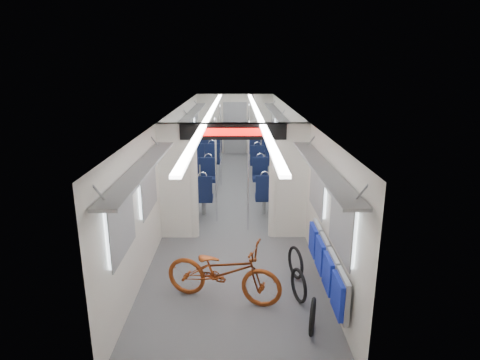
{
  "coord_description": "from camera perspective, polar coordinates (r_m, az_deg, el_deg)",
  "views": [
    {
      "loc": [
        0.06,
        -9.54,
        3.34
      ],
      "look_at": [
        0.13,
        -1.72,
        1.1
      ],
      "focal_mm": 30.0,
      "sensor_mm": 36.0,
      "label": 1
    }
  ],
  "objects": [
    {
      "name": "carriage",
      "position": [
        9.46,
        -0.86,
        4.76
      ],
      "size": [
        12.0,
        12.02,
        2.31
      ],
      "color": "#515456",
      "rests_on": "ground"
    },
    {
      "name": "bicycle",
      "position": [
        5.98,
        -2.41,
        -12.85
      ],
      "size": [
        1.85,
        1.09,
        0.92
      ],
      "primitive_type": "imported",
      "rotation": [
        0.0,
        0.0,
        1.28
      ],
      "color": "#8B3A14",
      "rests_on": "ground"
    },
    {
      "name": "flip_bench",
      "position": [
        6.04,
        12.15,
        -11.61
      ],
      "size": [
        0.12,
        2.15,
        0.57
      ],
      "color": "gray",
      "rests_on": "carriage"
    },
    {
      "name": "bike_hoop_a",
      "position": [
        5.51,
        10.25,
        -18.8
      ],
      "size": [
        0.18,
        0.49,
        0.49
      ],
      "primitive_type": "torus",
      "rotation": [
        1.57,
        0.0,
        1.29
      ],
      "color": "black",
      "rests_on": "ground"
    },
    {
      "name": "bike_hoop_b",
      "position": [
        6.11,
        8.33,
        -14.81
      ],
      "size": [
        0.18,
        0.51,
        0.51
      ],
      "primitive_type": "torus",
      "rotation": [
        1.57,
        0.0,
        1.84
      ],
      "color": "black",
      "rests_on": "ground"
    },
    {
      "name": "bike_hoop_c",
      "position": [
        6.7,
        7.9,
        -11.73
      ],
      "size": [
        0.2,
        0.53,
        0.54
      ],
      "primitive_type": "torus",
      "rotation": [
        1.57,
        0.0,
        1.86
      ],
      "color": "black",
      "rests_on": "ground"
    },
    {
      "name": "seat_bay_near_left",
      "position": [
        10.0,
        -6.2,
        -0.43
      ],
      "size": [
        0.89,
        1.99,
        1.07
      ],
      "color": "black",
      "rests_on": "ground"
    },
    {
      "name": "seat_bay_near_right",
      "position": [
        10.04,
        4.51,
        -0.32
      ],
      "size": [
        0.89,
        1.98,
        1.07
      ],
      "color": "black",
      "rests_on": "ground"
    },
    {
      "name": "seat_bay_far_left",
      "position": [
        13.6,
        -4.7,
        4.1
      ],
      "size": [
        0.93,
        2.15,
        1.12
      ],
      "color": "black",
      "rests_on": "ground"
    },
    {
      "name": "seat_bay_far_right",
      "position": [
        13.38,
        3.27,
        3.89
      ],
      "size": [
        0.91,
        2.08,
        1.1
      ],
      "color": "black",
      "rests_on": "ground"
    },
    {
      "name": "stanchion_near_left",
      "position": [
        8.64,
        -3.42,
        1.26
      ],
      "size": [
        0.04,
        0.04,
        2.3
      ],
      "primitive_type": "cylinder",
      "color": "silver",
      "rests_on": "ground"
    },
    {
      "name": "stanchion_near_right",
      "position": [
        8.16,
        1.18,
        0.39
      ],
      "size": [
        0.04,
        0.04,
        2.3
      ],
      "primitive_type": "cylinder",
      "color": "silver",
      "rests_on": "ground"
    },
    {
      "name": "stanchion_far_left",
      "position": [
        11.35,
        -2.76,
        4.83
      ],
      "size": [
        0.04,
        0.04,
        2.3
      ],
      "primitive_type": "cylinder",
      "color": "silver",
      "rests_on": "ground"
    },
    {
      "name": "stanchion_far_right",
      "position": [
        11.69,
        1.23,
        5.18
      ],
      "size": [
        0.04,
        0.04,
        2.3
      ],
      "primitive_type": "cylinder",
      "color": "silver",
      "rests_on": "ground"
    }
  ]
}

